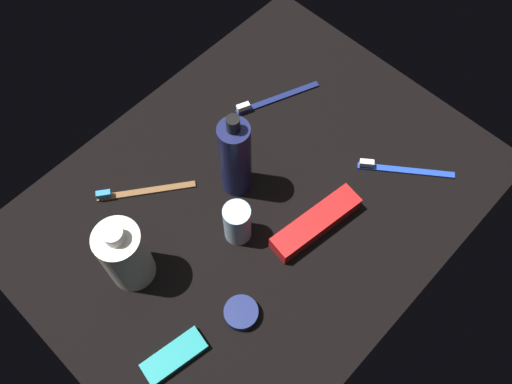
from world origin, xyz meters
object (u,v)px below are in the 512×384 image
(lotion_bottle, at_px, (236,157))
(cream_tin_left, at_px, (241,313))
(bodywash_bottle, at_px, (125,255))
(deodorant_stick, at_px, (237,223))
(toothbrush_brown, at_px, (140,191))
(toothpaste_box_red, at_px, (316,223))
(toothbrush_blue, at_px, (400,169))
(toothbrush_navy, at_px, (273,99))
(snack_bar_teal, at_px, (174,356))

(lotion_bottle, xyz_separation_m, cream_tin_left, (-0.17, -0.18, -0.08))
(bodywash_bottle, bearing_deg, deodorant_stick, -24.87)
(bodywash_bottle, relative_size, toothbrush_brown, 1.09)
(deodorant_stick, xyz_separation_m, toothbrush_brown, (-0.07, 0.19, -0.04))
(deodorant_stick, height_order, toothpaste_box_red, deodorant_stick)
(lotion_bottle, xyz_separation_m, toothbrush_blue, (0.23, -0.20, -0.09))
(lotion_bottle, xyz_separation_m, bodywash_bottle, (-0.24, 0.01, -0.02))
(toothbrush_navy, bearing_deg, deodorant_stick, -148.86)
(toothpaste_box_red, height_order, snack_bar_teal, toothpaste_box_red)
(toothbrush_blue, relative_size, toothbrush_navy, 0.88)
(toothpaste_box_red, bearing_deg, cream_tin_left, -167.17)
(lotion_bottle, xyz_separation_m, toothbrush_navy, (0.18, 0.08, -0.09))
(toothbrush_navy, bearing_deg, toothbrush_brown, 174.11)
(deodorant_stick, height_order, snack_bar_teal, deodorant_stick)
(deodorant_stick, bearing_deg, lotion_bottle, 45.09)
(bodywash_bottle, bearing_deg, toothbrush_blue, -23.85)
(lotion_bottle, bearing_deg, cream_tin_left, -133.92)
(cream_tin_left, bearing_deg, lotion_bottle, 46.08)
(cream_tin_left, bearing_deg, bodywash_bottle, 111.30)
(toothpaste_box_red, distance_m, snack_bar_teal, 0.33)
(deodorant_stick, xyz_separation_m, cream_tin_left, (-0.10, -0.11, -0.03))
(lotion_bottle, height_order, toothpaste_box_red, lotion_bottle)
(bodywash_bottle, bearing_deg, toothbrush_brown, 45.14)
(bodywash_bottle, relative_size, snack_bar_teal, 1.59)
(lotion_bottle, relative_size, toothbrush_navy, 1.20)
(lotion_bottle, height_order, toothbrush_blue, lotion_bottle)
(toothbrush_navy, xyz_separation_m, snack_bar_teal, (-0.47, -0.23, 0.00))
(deodorant_stick, xyz_separation_m, toothbrush_blue, (0.30, -0.13, -0.04))
(toothpaste_box_red, bearing_deg, toothbrush_brown, 129.97)
(cream_tin_left, bearing_deg, toothbrush_navy, 36.28)
(deodorant_stick, height_order, toothbrush_navy, deodorant_stick)
(toothbrush_brown, xyz_separation_m, cream_tin_left, (-0.03, -0.29, 0.00))
(toothbrush_navy, xyz_separation_m, toothpaste_box_red, (-0.15, -0.24, 0.01))
(deodorant_stick, height_order, toothbrush_brown, deodorant_stick)
(lotion_bottle, relative_size, toothpaste_box_red, 1.17)
(toothbrush_brown, height_order, toothbrush_blue, same)
(toothpaste_box_red, bearing_deg, deodorant_stick, 147.32)
(bodywash_bottle, xyz_separation_m, cream_tin_left, (0.07, -0.19, -0.06))
(lotion_bottle, height_order, toothbrush_brown, lotion_bottle)
(toothpaste_box_red, distance_m, cream_tin_left, 0.20)
(toothpaste_box_red, xyz_separation_m, snack_bar_teal, (-0.33, 0.01, -0.01))
(lotion_bottle, bearing_deg, snack_bar_teal, -152.96)
(toothbrush_blue, relative_size, toothpaste_box_red, 0.86)
(toothbrush_brown, bearing_deg, snack_bar_teal, -120.48)
(toothbrush_brown, bearing_deg, cream_tin_left, -96.47)
(bodywash_bottle, xyz_separation_m, snack_bar_teal, (-0.05, -0.16, -0.07))
(toothpaste_box_red, relative_size, snack_bar_teal, 1.69)
(lotion_bottle, relative_size, snack_bar_teal, 1.98)
(deodorant_stick, bearing_deg, cream_tin_left, -133.22)
(deodorant_stick, bearing_deg, toothpaste_box_red, -40.99)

